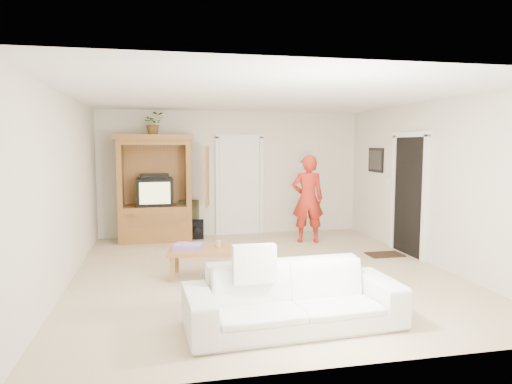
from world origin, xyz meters
TOP-DOWN VIEW (x-y plane):
  - floor at (0.00, 0.00)m, footprint 6.00×6.00m
  - ceiling at (0.00, 0.00)m, footprint 6.00×6.00m
  - wall_back at (0.00, 3.00)m, footprint 5.50×0.00m
  - wall_front at (0.00, -3.00)m, footprint 5.50×0.00m
  - wall_left at (-2.75, 0.00)m, footprint 0.00×6.00m
  - wall_right at (2.75, 0.00)m, footprint 0.00×6.00m
  - armoire at (-1.58, 2.66)m, footprint 1.82×1.14m
  - door_back at (0.15, 2.97)m, footprint 0.85×0.05m
  - doorway_right at (2.73, 0.60)m, footprint 0.05×0.90m
  - framed_picture at (2.73, 1.90)m, footprint 0.03×0.60m
  - doormat at (2.30, 0.60)m, footprint 0.60×0.40m
  - plant at (-1.60, 2.63)m, footprint 0.45×0.41m
  - man at (1.31, 1.89)m, footprint 0.67×0.49m
  - sofa at (-0.14, -2.08)m, footprint 2.30×1.01m
  - coffee_table at (-0.83, -0.07)m, footprint 1.22×0.80m
  - towel at (-1.12, -0.07)m, footprint 0.45×0.39m
  - candle at (-0.68, -0.02)m, footprint 0.08×0.08m
  - backpack_black at (-0.81, 2.61)m, footprint 0.32×0.21m
  - backpack_olive at (-0.94, 2.85)m, footprint 0.45×0.37m

SIDE VIEW (x-z plane):
  - floor at x=0.00m, z-range 0.00..0.00m
  - doormat at x=2.30m, z-range 0.00..0.02m
  - backpack_black at x=-0.81m, z-range 0.00..0.37m
  - sofa at x=-0.14m, z-range 0.00..0.66m
  - coffee_table at x=-0.83m, z-range 0.16..0.57m
  - backpack_olive at x=-0.94m, z-range 0.00..0.76m
  - towel at x=-1.12m, z-range 0.42..0.50m
  - candle at x=-0.68m, z-range 0.42..0.52m
  - man at x=1.31m, z-range 0.00..1.70m
  - armoire at x=-1.58m, z-range -0.14..1.96m
  - door_back at x=0.15m, z-range 0.00..2.04m
  - doorway_right at x=2.73m, z-range 0.00..2.04m
  - wall_back at x=0.00m, z-range -1.45..4.05m
  - wall_front at x=0.00m, z-range -1.45..4.05m
  - wall_left at x=-2.75m, z-range -1.70..4.30m
  - wall_right at x=2.75m, z-range -1.70..4.30m
  - framed_picture at x=2.73m, z-range 1.36..1.84m
  - plant at x=-1.60m, z-range 2.10..2.53m
  - ceiling at x=0.00m, z-range 2.60..2.60m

